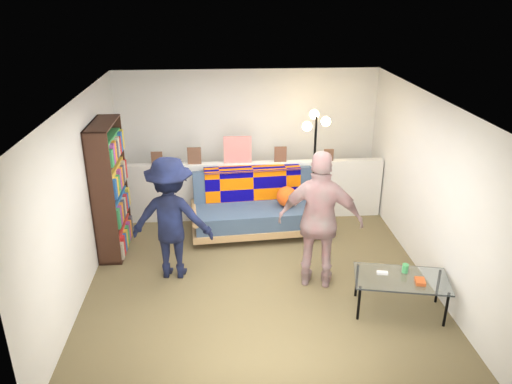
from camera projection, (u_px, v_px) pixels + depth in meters
ground at (258, 273)px, 6.90m from camera, size 5.00×5.00×0.00m
room_shell at (256, 147)px, 6.69m from camera, size 4.60×5.05×2.45m
half_wall_ledge at (250, 190)px, 8.37m from camera, size 4.45×0.15×1.00m
ledge_decor at (236, 153)px, 8.07m from camera, size 2.97×0.02×0.45m
futon_sofa at (256, 208)px, 7.92m from camera, size 2.09×1.13×0.87m
bookshelf at (110, 193)px, 7.19m from camera, size 0.33×0.98×1.95m
coffee_table at (402, 280)px, 5.95m from camera, size 1.20×0.82×0.57m
floor_lamp at (315, 145)px, 7.90m from camera, size 0.44×0.36×1.89m
person_left at (171, 218)px, 6.57m from camera, size 1.16×0.77×1.68m
person_right at (320, 221)px, 6.32m from camera, size 1.16×0.71×1.84m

